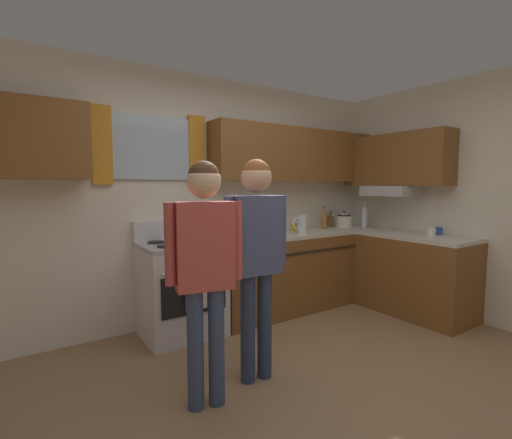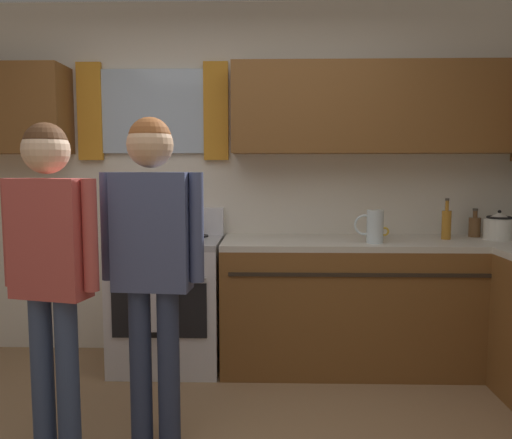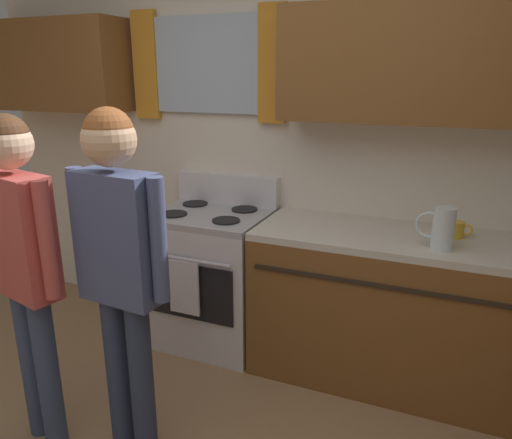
{
  "view_description": "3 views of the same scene",
  "coord_description": "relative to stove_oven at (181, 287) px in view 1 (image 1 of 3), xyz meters",
  "views": [
    {
      "loc": [
        -1.74,
        -1.7,
        1.45
      ],
      "look_at": [
        -0.09,
        0.75,
        1.17
      ],
      "focal_mm": 25.44,
      "sensor_mm": 36.0,
      "label": 1
    },
    {
      "loc": [
        0.28,
        -1.96,
        1.39
      ],
      "look_at": [
        0.21,
        0.7,
        1.12
      ],
      "focal_mm": 35.73,
      "sensor_mm": 36.0,
      "label": 2
    },
    {
      "loc": [
        1.01,
        -1.1,
        1.76
      ],
      "look_at": [
        0.1,
        1.05,
        1.05
      ],
      "focal_mm": 33.94,
      "sensor_mm": 36.0,
      "label": 3
    }
  ],
  "objects": [
    {
      "name": "mug_mustard_yellow",
      "position": [
        1.48,
        0.08,
        0.48
      ],
      "size": [
        0.12,
        0.08,
        0.09
      ],
      "color": "gold",
      "rests_on": "kitchen_counter_run"
    },
    {
      "name": "adult_left",
      "position": [
        -0.32,
        -1.18,
        0.54
      ],
      "size": [
        0.49,
        0.23,
        1.6
      ],
      "color": "#38476B",
      "rests_on": "ground"
    },
    {
      "name": "stove_oven",
      "position": [
        0.0,
        0.0,
        0.0
      ],
      "size": [
        0.74,
        0.67,
        1.1
      ],
      "color": "silver",
      "rests_on": "ground"
    },
    {
      "name": "stovetop_kettle",
      "position": [
        2.3,
        0.04,
        0.53
      ],
      "size": [
        0.27,
        0.2,
        0.21
      ],
      "color": "silver",
      "rests_on": "kitchen_counter_run"
    },
    {
      "name": "mug_cobalt_blue",
      "position": [
        2.62,
        -1.06,
        0.48
      ],
      "size": [
        0.11,
        0.07,
        0.08
      ],
      "color": "#2D479E",
      "rests_on": "kitchen_counter_run"
    },
    {
      "name": "right_wall_unit",
      "position": [
        2.73,
        -1.46,
        0.92
      ],
      "size": [
        0.52,
        4.05,
        2.6
      ],
      "color": "silver",
      "rests_on": "ground"
    },
    {
      "name": "adult_in_plaid",
      "position": [
        0.14,
        -1.09,
        0.56
      ],
      "size": [
        0.51,
        0.22,
        1.63
      ],
      "color": "#2D3856",
      "rests_on": "ground"
    },
    {
      "name": "ground_plane",
      "position": [
        0.43,
        -1.54,
        -0.47
      ],
      "size": [
        12.0,
        12.0,
        0.0
      ],
      "primitive_type": "plane",
      "color": "#93704C"
    },
    {
      "name": "mug_ceramic_white",
      "position": [
        2.41,
        -1.1,
        0.48
      ],
      "size": [
        0.13,
        0.08,
        0.09
      ],
      "color": "white",
      "rests_on": "kitchen_counter_run"
    },
    {
      "name": "kitchen_counter_run",
      "position": [
        1.85,
        -0.32,
        -0.02
      ],
      "size": [
        2.34,
        1.83,
        0.9
      ],
      "color": "brown",
      "rests_on": "ground"
    },
    {
      "name": "bottle_squat_brown",
      "position": [
        2.19,
        0.18,
        0.51
      ],
      "size": [
        0.08,
        0.08,
        0.21
      ],
      "color": "brown",
      "rests_on": "kitchen_counter_run"
    },
    {
      "name": "bottle_tall_clear",
      "position": [
        2.48,
        -0.14,
        0.57
      ],
      "size": [
        0.07,
        0.07,
        0.37
      ],
      "color": "silver",
      "rests_on": "kitchen_counter_run"
    },
    {
      "name": "water_pitcher",
      "position": [
        1.4,
        -0.15,
        0.54
      ],
      "size": [
        0.19,
        0.11,
        0.22
      ],
      "color": "silver",
      "rests_on": "kitchen_counter_run"
    },
    {
      "name": "bottle_oil_amber",
      "position": [
        1.94,
        0.05,
        0.54
      ],
      "size": [
        0.06,
        0.06,
        0.29
      ],
      "color": "#B27223",
      "rests_on": "kitchen_counter_run"
    },
    {
      "name": "back_wall_unit",
      "position": [
        0.49,
        0.28,
        1.02
      ],
      "size": [
        4.6,
        0.42,
        2.6
      ],
      "color": "silver",
      "rests_on": "ground"
    }
  ]
}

